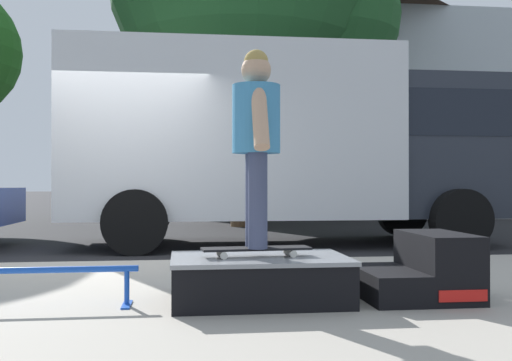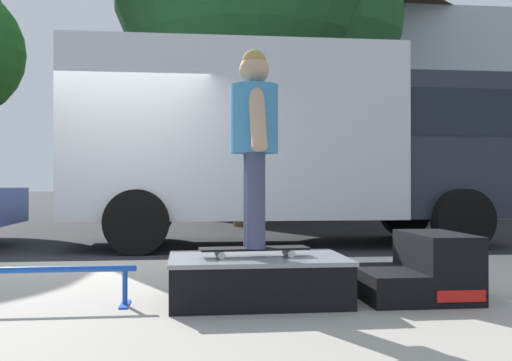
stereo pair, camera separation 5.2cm
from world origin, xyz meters
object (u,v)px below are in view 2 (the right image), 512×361
(grind_rail, at_px, (17,277))
(kicker_ramp, at_px, (421,271))
(skateboard, at_px, (254,249))
(skater_kid, at_px, (254,131))
(box_truck, at_px, (292,139))
(skate_box, at_px, (257,277))

(grind_rail, bearing_deg, kicker_ramp, 0.21)
(skateboard, distance_m, skater_kid, 0.85)
(kicker_ramp, xyz_separation_m, box_truck, (-0.05, 5.17, 1.38))
(grind_rail, bearing_deg, box_truck, 61.25)
(skater_kid, bearing_deg, skateboard, -63.43)
(skate_box, distance_m, grind_rail, 1.67)
(skater_kid, bearing_deg, box_truck, 76.96)
(skater_kid, relative_size, box_truck, 0.21)
(skate_box, xyz_separation_m, box_truck, (1.18, 5.17, 1.40))
(grind_rail, distance_m, skater_kid, 1.93)
(skateboard, height_order, skater_kid, skater_kid)
(skate_box, height_order, skateboard, skateboard)
(skate_box, distance_m, kicker_ramp, 1.23)
(grind_rail, relative_size, skateboard, 2.03)
(grind_rail, distance_m, skateboard, 1.65)
(skateboard, bearing_deg, kicker_ramp, 1.64)
(skateboard, height_order, box_truck, box_truck)
(skate_box, bearing_deg, box_truck, 77.16)
(kicker_ramp, bearing_deg, skateboard, -178.36)
(grind_rail, relative_size, skater_kid, 1.14)
(box_truck, bearing_deg, skater_kid, -103.04)
(skateboard, distance_m, box_truck, 5.48)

